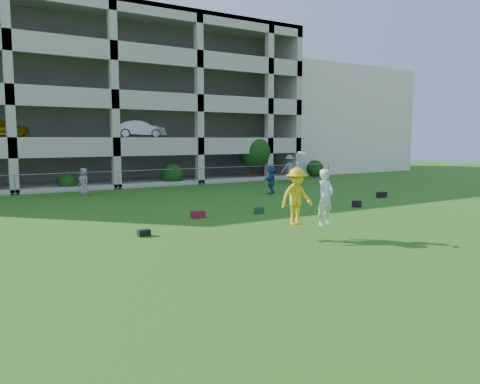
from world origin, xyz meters
TOP-DOWN VIEW (x-y plane):
  - ground at (0.00, 0.00)m, footprint 100.00×100.00m
  - stucco_building at (23.00, 28.00)m, footprint 16.00×14.00m
  - bystander_c at (-2.70, 16.60)m, footprint 0.74×0.90m
  - bystander_d at (6.81, 11.68)m, footprint 1.48×1.45m
  - bystander_e at (11.54, 15.24)m, footprint 0.70×0.68m
  - bystander_f at (12.41, 17.20)m, footprint 1.43×1.00m
  - bag_red_a at (-0.60, 6.43)m, footprint 0.58×0.36m
  - bag_black_b at (-3.75, 4.14)m, footprint 0.41×0.26m
  - bag_green_c at (2.16, 6.09)m, footprint 0.60×0.60m
  - crate_d at (7.14, 5.20)m, footprint 0.45×0.45m
  - bag_black_e at (11.00, 7.10)m, footprint 0.63×0.37m
  - frisbee_contest at (0.42, 0.96)m, footprint 1.85×0.95m
  - parking_garage at (-0.01, 27.70)m, footprint 30.00×14.00m
  - fence at (0.00, 19.00)m, footprint 36.06×0.06m
  - shrub_row at (4.59, 19.70)m, footprint 34.38×2.52m

SIDE VIEW (x-z plane):
  - ground at x=0.00m, z-range 0.00..0.00m
  - bag_black_b at x=-3.75m, z-range 0.00..0.22m
  - bag_green_c at x=2.16m, z-range 0.00..0.26m
  - bag_red_a at x=-0.60m, z-range 0.00..0.28m
  - crate_d at x=7.14m, z-range 0.00..0.30m
  - bag_black_e at x=11.00m, z-range 0.00..0.30m
  - fence at x=0.00m, z-range 0.01..1.21m
  - bystander_c at x=-2.70m, z-range 0.00..1.57m
  - bystander_e at x=11.54m, z-range 0.00..1.62m
  - bystander_d at x=6.81m, z-range 0.00..1.69m
  - bystander_f at x=12.41m, z-range 0.00..2.02m
  - frisbee_contest at x=0.42m, z-range 0.19..2.57m
  - shrub_row at x=4.59m, z-range -0.24..3.26m
  - stucco_building at x=23.00m, z-range 0.00..10.00m
  - parking_garage at x=-0.01m, z-range 0.01..12.01m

